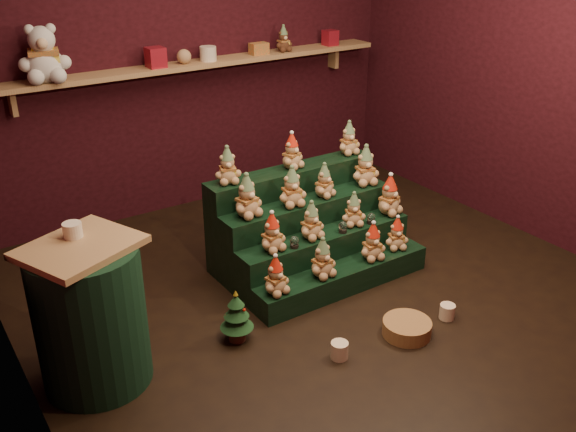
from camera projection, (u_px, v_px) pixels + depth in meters
ground at (326, 294)px, 4.55m from camera, size 4.00×4.00×0.00m
back_wall at (187, 49)px, 5.51m from camera, size 4.00×0.10×2.80m
right_wall at (542, 62)px, 4.99m from camera, size 0.10×4.00×2.80m
back_shelf at (197, 65)px, 5.42m from camera, size 3.60×0.26×0.24m
riser_tier_front at (343, 278)px, 4.57m from camera, size 1.40×0.22×0.18m
riser_tier_midfront at (325, 255)px, 4.70m from camera, size 1.40×0.22×0.36m
riser_tier_midback at (308, 233)px, 4.83m from camera, size 1.40×0.22×0.54m
riser_tier_back at (292, 212)px, 4.96m from camera, size 1.40×0.22×0.72m
teddy_0 at (276, 275)px, 4.17m from camera, size 0.22×0.20×0.27m
teddy_1 at (322, 258)px, 4.37m from camera, size 0.22×0.20×0.28m
teddy_2 at (373, 242)px, 4.59m from camera, size 0.22×0.20×0.28m
teddy_3 at (397, 233)px, 4.74m from camera, size 0.22×0.21×0.25m
teddy_4 at (272, 232)px, 4.33m from camera, size 0.22×0.20×0.27m
teddy_5 at (311, 220)px, 4.50m from camera, size 0.22×0.20×0.27m
teddy_6 at (354, 209)px, 4.69m from camera, size 0.23×0.22×0.25m
teddy_7 at (389, 195)px, 4.86m from camera, size 0.27×0.25×0.31m
teddy_8 at (247, 196)px, 4.40m from camera, size 0.25×0.24×0.31m
teddy_9 at (292, 187)px, 4.56m from camera, size 0.23×0.22×0.29m
teddy_10 at (324, 180)px, 4.72m from camera, size 0.23×0.22×0.25m
teddy_11 at (365, 165)px, 4.93m from camera, size 0.26×0.24×0.31m
teddy_12 at (227, 165)px, 4.48m from camera, size 0.23×0.22×0.26m
teddy_13 at (292, 151)px, 4.75m from camera, size 0.23×0.22×0.26m
teddy_14 at (349, 138)px, 5.04m from camera, size 0.20×0.18×0.26m
snow_globe_a at (294, 242)px, 4.40m from camera, size 0.06×0.06×0.09m
snow_globe_b at (343, 227)px, 4.62m from camera, size 0.06×0.06×0.08m
snow_globe_c at (371, 218)px, 4.75m from camera, size 0.06×0.06×0.08m
side_table at (90, 315)px, 3.54m from camera, size 0.71×0.66×0.88m
table_ornament at (72, 230)px, 3.41m from camera, size 0.10×0.10×0.08m
mini_christmas_tree at (237, 316)px, 3.99m from camera, size 0.21×0.21×0.36m
mug_left at (339, 350)px, 3.87m from camera, size 0.11×0.11×0.11m
mug_right at (447, 312)px, 4.26m from camera, size 0.10×0.10×0.10m
wicker_basket at (407, 328)px, 4.09m from camera, size 0.41×0.41×0.10m
white_bear at (42, 46)px, 4.65m from camera, size 0.44×0.41×0.52m
brown_bear at (283, 39)px, 5.76m from camera, size 0.17×0.15×0.23m
gift_tin_red_a at (156, 57)px, 5.17m from camera, size 0.14×0.14×0.16m
gift_tin_cream at (208, 54)px, 5.41m from camera, size 0.14×0.14×0.12m
gift_tin_red_b at (330, 38)px, 6.05m from camera, size 0.12×0.12×0.14m
shelf_plush_ball at (184, 57)px, 5.30m from camera, size 0.12×0.12×0.12m
scarf_gift_box at (259, 49)px, 5.67m from camera, size 0.16×0.10×0.10m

